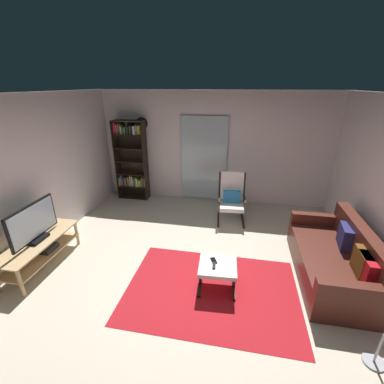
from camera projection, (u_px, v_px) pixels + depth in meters
name	position (u px, v px, depth m)	size (l,w,h in m)	color
ground_plane	(190.00, 274.00, 3.99)	(7.02, 7.02, 0.00)	beige
wall_back	(214.00, 149.00, 6.12)	(5.60, 0.06, 2.60)	silver
wall_left	(17.00, 184.00, 3.95)	(0.06, 6.00, 2.60)	silver
glass_door_panel	(204.00, 159.00, 6.19)	(1.10, 0.01, 2.00)	silver
area_rug	(211.00, 290.00, 3.68)	(2.40, 1.68, 0.01)	#A91921
tv_stand	(41.00, 248.00, 4.10)	(0.51, 1.39, 0.47)	tan
television	(34.00, 224.00, 3.91)	(0.20, 0.92, 0.60)	black
bookshelf_near_tv	(132.00, 160.00, 6.35)	(0.75, 0.30, 1.94)	black
leather_sofa	(336.00, 260.00, 3.83)	(0.89, 1.90, 0.84)	#512319
lounge_armchair	(232.00, 196.00, 5.44)	(0.61, 0.69, 1.02)	black
ottoman	(218.00, 269.00, 3.61)	(0.55, 0.51, 0.40)	white
tv_remote	(214.00, 266.00, 3.56)	(0.04, 0.14, 0.02)	black
cell_phone	(214.00, 261.00, 3.66)	(0.07, 0.14, 0.01)	black
wall_clock	(142.00, 123.00, 6.13)	(0.29, 0.03, 0.29)	silver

